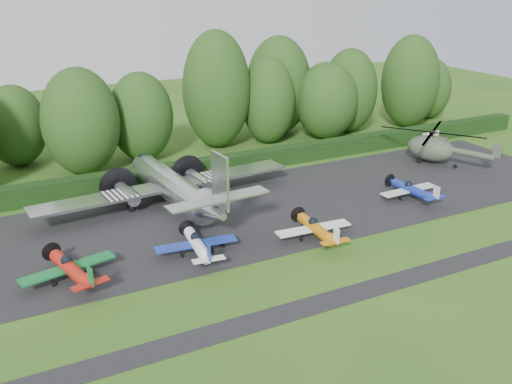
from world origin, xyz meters
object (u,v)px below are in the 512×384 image
transport_plane (173,187)px  light_plane_orange (316,229)px  light_plane_white (197,244)px  sign_board (431,136)px  light_plane_blue (412,190)px  helicopter (431,146)px  light_plane_red (71,268)px

transport_plane → light_plane_orange: transport_plane is taller
light_plane_white → sign_board: size_ratio=2.31×
light_plane_orange → sign_board: light_plane_orange is taller
light_plane_white → light_plane_orange: (9.70, -1.69, 0.01)m
light_plane_white → sign_board: (37.84, 15.42, 0.08)m
light_plane_white → light_plane_blue: bearing=-1.5°
transport_plane → helicopter: bearing=4.8°
light_plane_red → light_plane_white: bearing=11.4°
transport_plane → light_plane_blue: 22.81m
light_plane_orange → transport_plane: bearing=121.9°
light_plane_white → helicopter: size_ratio=0.50×
transport_plane → light_plane_orange: size_ratio=3.68×
transport_plane → light_plane_white: size_ratio=3.71×
light_plane_blue → transport_plane: bearing=161.7°
light_plane_orange → sign_board: 32.93m
transport_plane → light_plane_red: (-10.89, -9.40, -1.15)m
transport_plane → sign_board: 36.81m
light_plane_red → light_plane_white: size_ratio=1.06×
helicopter → light_plane_orange: bearing=-131.2°
transport_plane → light_plane_white: bearing=-93.6°
light_plane_blue → light_plane_red: bearing=-175.3°
light_plane_orange → light_plane_red: bearing=170.1°
sign_board → light_plane_white: bearing=-152.8°
light_plane_blue → helicopter: size_ratio=0.48×
light_plane_white → helicopter: bearing=10.6°
light_plane_red → light_plane_blue: size_ratio=1.10×
light_plane_white → helicopter: (32.37, 9.58, 0.98)m
light_plane_blue → helicopter: helicopter is taller
light_plane_red → light_plane_orange: 19.22m
transport_plane → light_plane_white: (-1.48, -9.75, -1.22)m
light_plane_red → sign_board: (47.25, 15.07, 0.02)m
helicopter → sign_board: (5.47, 5.83, -0.90)m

